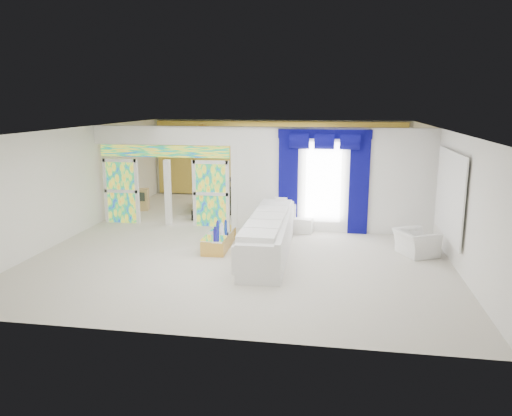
% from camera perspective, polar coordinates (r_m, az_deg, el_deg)
% --- Properties ---
extents(floor, '(12.00, 12.00, 0.00)m').
position_cam_1_polar(floor, '(13.76, -0.43, -3.38)').
color(floor, '#B7AF9E').
rests_on(floor, ground).
extents(dividing_wall, '(5.70, 0.18, 3.00)m').
position_cam_1_polar(dividing_wall, '(14.23, 8.83, 3.19)').
color(dividing_wall, white).
rests_on(dividing_wall, ground).
extents(dividing_header, '(4.30, 0.18, 0.55)m').
position_cam_1_polar(dividing_header, '(14.98, -10.70, 8.29)').
color(dividing_header, white).
rests_on(dividing_header, dividing_wall).
extents(stained_panel_left, '(0.95, 0.04, 2.00)m').
position_cam_1_polar(stained_panel_left, '(15.73, -15.34, 1.91)').
color(stained_panel_left, '#994C3F').
rests_on(stained_panel_left, ground).
extents(stained_panel_right, '(0.95, 0.04, 2.00)m').
position_cam_1_polar(stained_panel_right, '(14.78, -5.23, 1.65)').
color(stained_panel_right, '#994C3F').
rests_on(stained_panel_right, ground).
extents(stained_transom, '(4.00, 0.05, 0.35)m').
position_cam_1_polar(stained_transom, '(15.02, -10.63, 6.48)').
color(stained_transom, '#994C3F').
rests_on(stained_transom, dividing_header).
extents(window_pane, '(1.00, 0.02, 2.30)m').
position_cam_1_polar(window_pane, '(14.14, 7.81, 2.96)').
color(window_pane, white).
rests_on(window_pane, dividing_wall).
extents(blue_drape_left, '(0.55, 0.10, 2.80)m').
position_cam_1_polar(blue_drape_left, '(14.18, 3.75, 2.86)').
color(blue_drape_left, '#040343').
rests_on(blue_drape_left, ground).
extents(blue_drape_right, '(0.55, 0.10, 2.80)m').
position_cam_1_polar(blue_drape_right, '(14.13, 11.86, 2.59)').
color(blue_drape_right, '#040343').
rests_on(blue_drape_right, ground).
extents(blue_pelmet, '(2.60, 0.12, 0.25)m').
position_cam_1_polar(blue_pelmet, '(13.96, 7.97, 8.49)').
color(blue_pelmet, '#040343').
rests_on(blue_pelmet, dividing_wall).
extents(wall_mirror, '(0.04, 2.70, 1.90)m').
position_cam_1_polar(wall_mirror, '(12.54, 21.58, 1.47)').
color(wall_mirror, white).
rests_on(wall_mirror, ground).
extents(gold_curtains, '(9.70, 0.12, 2.90)m').
position_cam_1_polar(gold_curtains, '(19.22, 2.55, 5.67)').
color(gold_curtains, gold).
rests_on(gold_curtains, ground).
extents(white_sofa, '(1.08, 4.50, 0.85)m').
position_cam_1_polar(white_sofa, '(12.21, 1.53, -3.36)').
color(white_sofa, white).
rests_on(white_sofa, ground).
extents(coffee_table, '(0.61, 1.71, 0.38)m').
position_cam_1_polar(coffee_table, '(12.80, -4.30, -3.75)').
color(coffee_table, gold).
rests_on(coffee_table, ground).
extents(console_table, '(1.29, 0.54, 0.42)m').
position_cam_1_polar(console_table, '(14.32, 4.09, -1.92)').
color(console_table, white).
rests_on(console_table, ground).
extents(table_lamp, '(0.36, 0.36, 0.58)m').
position_cam_1_polar(table_lamp, '(14.23, 2.92, 0.07)').
color(table_lamp, white).
rests_on(table_lamp, console_table).
extents(armchair, '(1.16, 1.21, 0.62)m').
position_cam_1_polar(armchair, '(12.73, 18.05, -3.86)').
color(armchair, white).
rests_on(armchair, ground).
extents(grand_piano, '(1.64, 2.05, 0.97)m').
position_cam_1_polar(grand_piano, '(17.25, -4.29, 1.47)').
color(grand_piano, black).
rests_on(grand_piano, ground).
extents(piano_bench, '(1.01, 0.47, 0.33)m').
position_cam_1_polar(piano_bench, '(15.80, -5.62, -0.76)').
color(piano_bench, black).
rests_on(piano_bench, ground).
extents(tv_console, '(0.60, 0.56, 0.74)m').
position_cam_1_polar(tv_console, '(17.54, -13.18, 0.97)').
color(tv_console, tan).
rests_on(tv_console, ground).
extents(chandelier, '(0.60, 0.60, 0.60)m').
position_cam_1_polar(chandelier, '(17.10, -6.19, 8.65)').
color(chandelier, gold).
rests_on(chandelier, ceiling).
extents(decanters, '(0.19, 1.13, 0.27)m').
position_cam_1_polar(decanters, '(12.69, -4.37, -2.53)').
color(decanters, '#152096').
rests_on(decanters, coffee_table).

